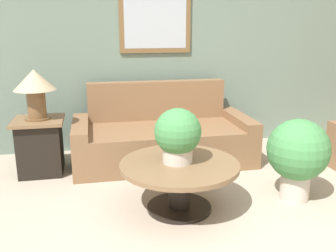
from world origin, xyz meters
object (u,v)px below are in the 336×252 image
(coffee_table, at_px, (179,176))
(potted_plant_on_table, at_px, (178,134))
(couch_main, at_px, (162,138))
(potted_plant_floor, at_px, (298,153))
(side_table, at_px, (40,146))
(table_lamp, at_px, (35,86))

(coffee_table, bearing_deg, potted_plant_on_table, 122.23)
(couch_main, xyz_separation_m, potted_plant_on_table, (-0.10, -1.26, 0.41))
(potted_plant_floor, bearing_deg, side_table, 154.25)
(potted_plant_on_table, bearing_deg, side_table, 138.81)
(side_table, height_order, potted_plant_floor, potted_plant_floor)
(couch_main, bearing_deg, table_lamp, -174.89)
(potted_plant_on_table, bearing_deg, potted_plant_floor, -1.92)
(side_table, xyz_separation_m, table_lamp, (0.00, 0.00, 0.67))
(coffee_table, distance_m, potted_plant_floor, 1.13)
(coffee_table, distance_m, side_table, 1.75)
(couch_main, height_order, coffee_table, couch_main)
(table_lamp, bearing_deg, potted_plant_floor, -25.75)
(side_table, relative_size, table_lamp, 1.15)
(couch_main, xyz_separation_m, side_table, (-1.40, -0.12, 0.03))
(coffee_table, distance_m, potted_plant_on_table, 0.38)
(coffee_table, height_order, table_lamp, table_lamp)
(couch_main, xyz_separation_m, table_lamp, (-1.40, -0.12, 0.70))
(coffee_table, relative_size, potted_plant_floor, 1.35)
(side_table, distance_m, potted_plant_floor, 2.70)
(couch_main, distance_m, table_lamp, 1.57)
(table_lamp, distance_m, potted_plant_on_table, 1.75)
(potted_plant_floor, bearing_deg, coffee_table, 179.09)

